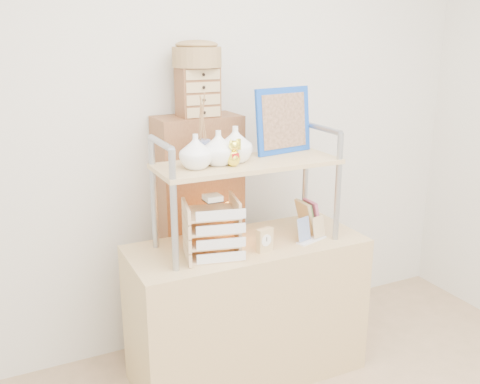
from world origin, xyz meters
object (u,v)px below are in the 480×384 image
(letter_tray, at_px, (213,232))
(salt_lamp, at_px, (228,222))
(cabinet, at_px, (200,236))
(desk, at_px, (247,309))

(letter_tray, bearing_deg, salt_lamp, 43.64)
(cabinet, bearing_deg, letter_tray, -104.52)
(desk, relative_size, salt_lamp, 5.79)
(desk, relative_size, letter_tray, 3.97)
(salt_lamp, bearing_deg, cabinet, 96.87)
(desk, relative_size, cabinet, 0.89)
(cabinet, bearing_deg, salt_lamp, -84.37)
(cabinet, relative_size, letter_tray, 4.47)
(cabinet, height_order, salt_lamp, cabinet)
(desk, height_order, letter_tray, letter_tray)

